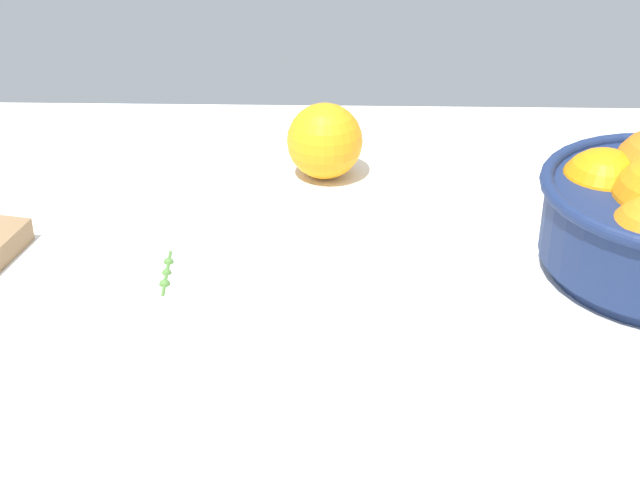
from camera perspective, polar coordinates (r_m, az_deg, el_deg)
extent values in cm
cube|color=white|center=(74.12, -0.19, -6.43)|extent=(149.17, 96.39, 3.00)
sphere|color=orange|center=(84.18, 16.49, 2.71)|extent=(7.78, 7.78, 7.78)
sphere|color=orange|center=(96.25, 0.21, 5.94)|extent=(7.68, 7.68, 7.68)
cylinder|color=#4C7C36|center=(81.53, -9.15, -1.88)|extent=(0.84, 7.28, 0.30)
sphere|color=#4C7C36|center=(83.01, -9.05, -1.15)|extent=(0.87, 0.87, 0.87)
sphere|color=#4C7C36|center=(81.45, -9.16, -1.79)|extent=(0.82, 0.82, 0.82)
sphere|color=#4C7C36|center=(79.90, -9.28, -2.46)|extent=(0.93, 0.93, 0.93)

